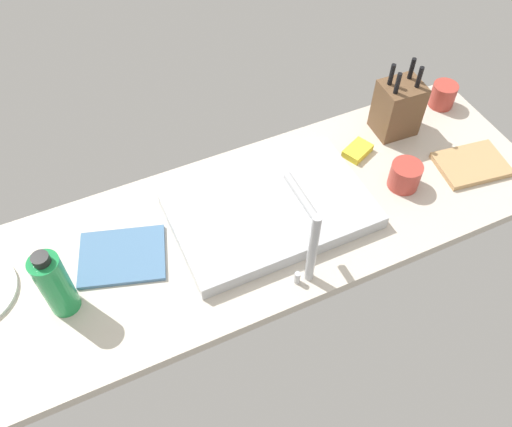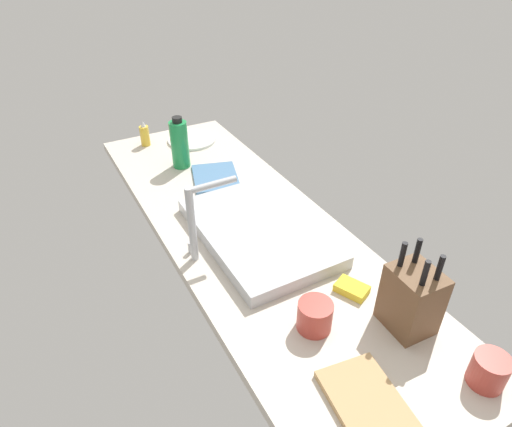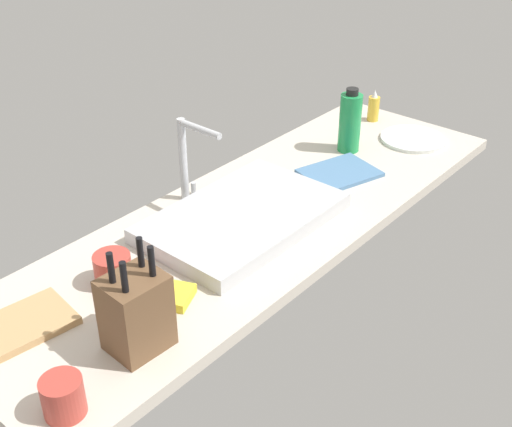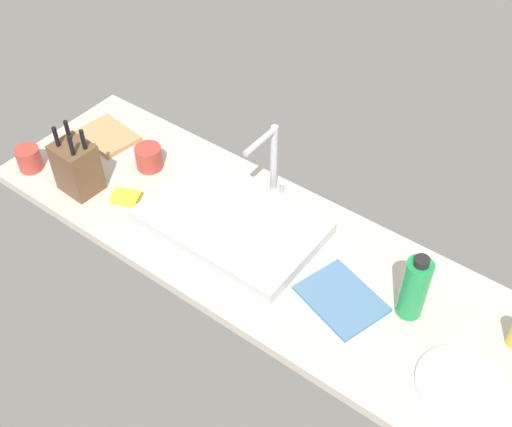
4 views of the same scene
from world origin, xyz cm
name	(u,v)px [view 4 (image 4 of 4)]	position (x,y,z in cm)	size (l,w,h in cm)	color
countertop_slab	(251,242)	(0.00, 0.00, 1.75)	(181.24, 57.62, 3.50)	beige
sink_basin	(232,222)	(-7.63, 0.26, 5.71)	(55.44, 35.12, 4.43)	#B7BABF
faucet	(271,156)	(-7.60, 20.64, 19.11)	(5.50, 16.13, 25.75)	#B7BABF
knife_block	(77,167)	(-59.30, -15.71, 12.73)	(13.27, 11.51, 24.95)	brown
cutting_board	(108,136)	(-72.05, 8.51, 4.40)	(20.65, 15.00, 1.80)	tan
water_bottle	(414,288)	(51.93, 4.30, 13.80)	(7.40, 7.40, 22.08)	#1E8E47
dinner_plate	(460,384)	(73.19, -8.90, 4.10)	(22.68, 22.68, 1.20)	silver
dish_towel	(341,299)	(35.02, -3.78, 4.10)	(22.88, 17.60, 1.20)	teal
coffee_mug	(149,157)	(-48.52, 5.97, 7.60)	(9.18, 9.18, 8.21)	#B23D33
ceramic_cup	(29,159)	(-81.05, -19.14, 7.61)	(8.29, 8.29, 8.22)	#B23D33
dish_sponge	(126,197)	(-43.07, -10.96, 4.70)	(9.00, 6.00, 2.40)	yellow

